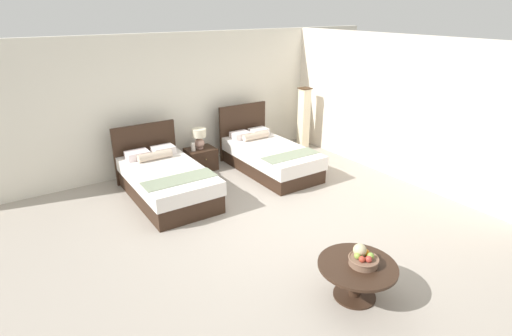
{
  "coord_description": "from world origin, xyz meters",
  "views": [
    {
      "loc": [
        -3.49,
        -4.47,
        3.23
      ],
      "look_at": [
        -0.1,
        0.54,
        0.78
      ],
      "focal_mm": 28.21,
      "sensor_mm": 36.0,
      "label": 1
    }
  ],
  "objects_px": {
    "nightstand": "(201,159)",
    "table_lamp": "(199,137)",
    "coffee_table": "(357,273)",
    "fruit_bowl": "(363,258)",
    "floor_lamp_corner": "(304,119)",
    "bed_near_corner": "(269,156)",
    "vase": "(193,147)",
    "bed_near_window": "(166,181)"
  },
  "relations": [
    {
      "from": "bed_near_window",
      "to": "floor_lamp_corner",
      "type": "distance_m",
      "value": 3.85
    },
    {
      "from": "table_lamp",
      "to": "fruit_bowl",
      "type": "xyz_separation_m",
      "value": [
        -0.26,
        -4.68,
        -0.19
      ]
    },
    {
      "from": "nightstand",
      "to": "table_lamp",
      "type": "bearing_deg",
      "value": 90.0
    },
    {
      "from": "bed_near_corner",
      "to": "table_lamp",
      "type": "height_order",
      "value": "bed_near_corner"
    },
    {
      "from": "nightstand",
      "to": "floor_lamp_corner",
      "type": "height_order",
      "value": "floor_lamp_corner"
    },
    {
      "from": "vase",
      "to": "coffee_table",
      "type": "height_order",
      "value": "vase"
    },
    {
      "from": "bed_near_corner",
      "to": "table_lamp",
      "type": "distance_m",
      "value": 1.5
    },
    {
      "from": "bed_near_window",
      "to": "table_lamp",
      "type": "height_order",
      "value": "bed_near_window"
    },
    {
      "from": "fruit_bowl",
      "to": "floor_lamp_corner",
      "type": "height_order",
      "value": "floor_lamp_corner"
    },
    {
      "from": "nightstand",
      "to": "table_lamp",
      "type": "height_order",
      "value": "table_lamp"
    },
    {
      "from": "vase",
      "to": "coffee_table",
      "type": "distance_m",
      "value": 4.61
    },
    {
      "from": "vase",
      "to": "floor_lamp_corner",
      "type": "xyz_separation_m",
      "value": [
        2.83,
        -0.13,
        0.18
      ]
    },
    {
      "from": "coffee_table",
      "to": "fruit_bowl",
      "type": "bearing_deg",
      "value": -18.82
    },
    {
      "from": "vase",
      "to": "coffee_table",
      "type": "relative_size",
      "value": 0.19
    },
    {
      "from": "coffee_table",
      "to": "nightstand",
      "type": "bearing_deg",
      "value": 86.15
    },
    {
      "from": "bed_near_window",
      "to": "floor_lamp_corner",
      "type": "height_order",
      "value": "floor_lamp_corner"
    },
    {
      "from": "table_lamp",
      "to": "floor_lamp_corner",
      "type": "distance_m",
      "value": 2.66
    },
    {
      "from": "nightstand",
      "to": "fruit_bowl",
      "type": "xyz_separation_m",
      "value": [
        -0.26,
        -4.66,
        0.3
      ]
    },
    {
      "from": "table_lamp",
      "to": "nightstand",
      "type": "bearing_deg",
      "value": -90.0
    },
    {
      "from": "coffee_table",
      "to": "bed_near_window",
      "type": "bearing_deg",
      "value": 101.93
    },
    {
      "from": "coffee_table",
      "to": "fruit_bowl",
      "type": "height_order",
      "value": "fruit_bowl"
    },
    {
      "from": "table_lamp",
      "to": "fruit_bowl",
      "type": "bearing_deg",
      "value": -93.15
    },
    {
      "from": "bed_near_window",
      "to": "nightstand",
      "type": "relative_size",
      "value": 3.7
    },
    {
      "from": "bed_near_window",
      "to": "vase",
      "type": "height_order",
      "value": "bed_near_window"
    },
    {
      "from": "bed_near_window",
      "to": "floor_lamp_corner",
      "type": "bearing_deg",
      "value": 10.15
    },
    {
      "from": "table_lamp",
      "to": "floor_lamp_corner",
      "type": "relative_size",
      "value": 0.29
    },
    {
      "from": "nightstand",
      "to": "table_lamp",
      "type": "distance_m",
      "value": 0.49
    },
    {
      "from": "bed_near_window",
      "to": "coffee_table",
      "type": "distance_m",
      "value": 3.88
    },
    {
      "from": "bed_near_corner",
      "to": "vase",
      "type": "distance_m",
      "value": 1.57
    },
    {
      "from": "bed_near_window",
      "to": "coffee_table",
      "type": "height_order",
      "value": "bed_near_window"
    },
    {
      "from": "nightstand",
      "to": "coffee_table",
      "type": "relative_size",
      "value": 0.64
    },
    {
      "from": "coffee_table",
      "to": "floor_lamp_corner",
      "type": "distance_m",
      "value": 5.38
    },
    {
      "from": "table_lamp",
      "to": "coffee_table",
      "type": "bearing_deg",
      "value": -93.83
    },
    {
      "from": "coffee_table",
      "to": "vase",
      "type": "bearing_deg",
      "value": 88.32
    },
    {
      "from": "bed_near_corner",
      "to": "vase",
      "type": "xyz_separation_m",
      "value": [
        -1.33,
        0.8,
        0.24
      ]
    },
    {
      "from": "floor_lamp_corner",
      "to": "coffee_table",
      "type": "bearing_deg",
      "value": -123.54
    },
    {
      "from": "vase",
      "to": "fruit_bowl",
      "type": "height_order",
      "value": "fruit_bowl"
    },
    {
      "from": "bed_near_corner",
      "to": "coffee_table",
      "type": "relative_size",
      "value": 2.43
    },
    {
      "from": "vase",
      "to": "bed_near_corner",
      "type": "bearing_deg",
      "value": -30.85
    },
    {
      "from": "bed_near_window",
      "to": "fruit_bowl",
      "type": "xyz_separation_m",
      "value": [
        0.86,
        -3.81,
        0.21
      ]
    },
    {
      "from": "vase",
      "to": "coffee_table",
      "type": "xyz_separation_m",
      "value": [
        -0.13,
        -4.6,
        -0.22
      ]
    },
    {
      "from": "bed_near_window",
      "to": "table_lamp",
      "type": "bearing_deg",
      "value": 37.79
    }
  ]
}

